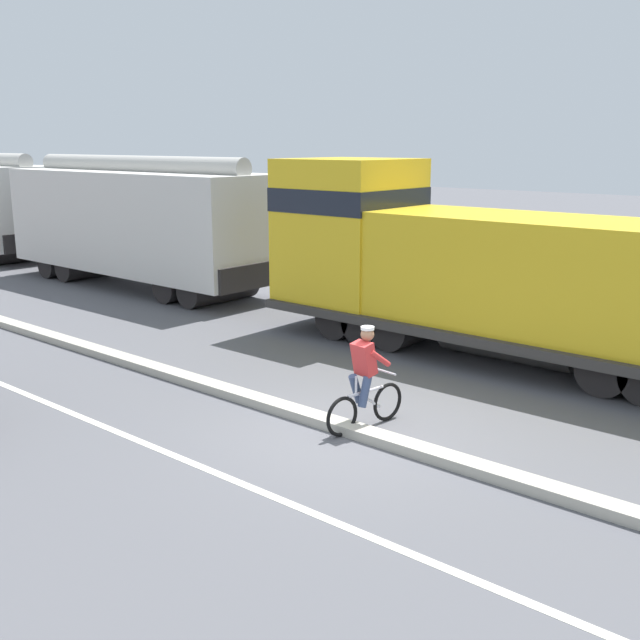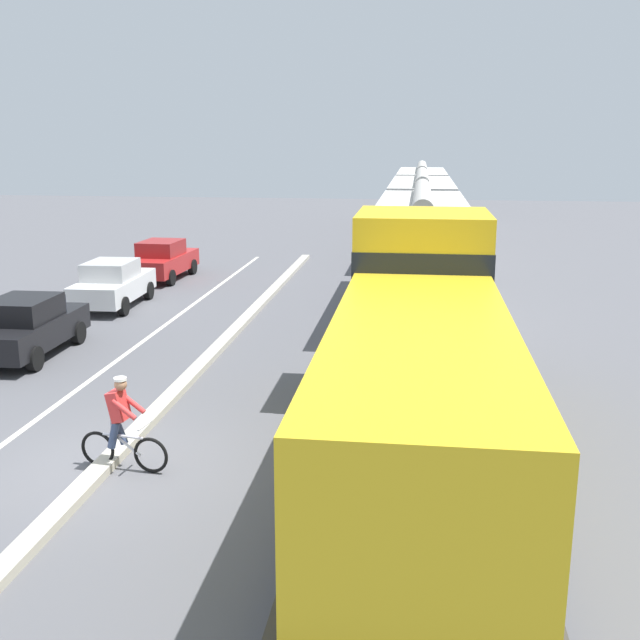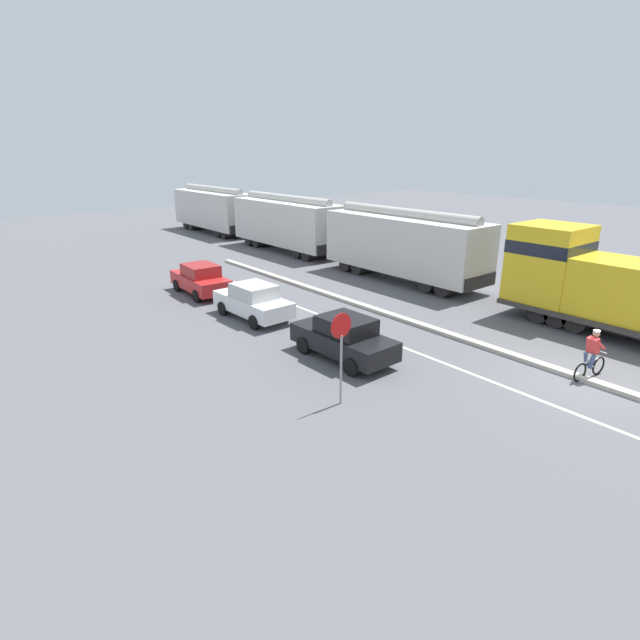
{
  "view_description": "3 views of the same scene",
  "coord_description": "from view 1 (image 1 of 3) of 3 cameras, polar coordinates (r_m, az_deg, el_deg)",
  "views": [
    {
      "loc": [
        -8.92,
        -6.96,
        4.57
      ],
      "look_at": [
        1.06,
        1.54,
        1.46
      ],
      "focal_mm": 42.0,
      "sensor_mm": 36.0,
      "label": 1
    },
    {
      "loc": [
        5.42,
        -11.78,
        5.76
      ],
      "look_at": [
        3.33,
        3.99,
        1.86
      ],
      "focal_mm": 42.0,
      "sensor_mm": 36.0,
      "label": 2
    },
    {
      "loc": [
        -16.3,
        -6.19,
        7.3
      ],
      "look_at": [
        -4.56,
        8.26,
        0.93
      ],
      "focal_mm": 28.0,
      "sensor_mm": 36.0,
      "label": 3
    }
  ],
  "objects": [
    {
      "name": "locomotive",
      "position": [
        16.64,
        11.92,
        3.47
      ],
      "size": [
        3.1,
        11.61,
        4.2
      ],
      "color": "gold",
      "rests_on": "ground"
    },
    {
      "name": "ground_plane",
      "position": [
        12.2,
        2.32,
        -8.65
      ],
      "size": [
        120.0,
        120.0,
        0.0
      ],
      "primitive_type": "plane",
      "color": "#56565B"
    },
    {
      "name": "hopper_car_lead",
      "position": [
        24.75,
        -13.71,
        7.2
      ],
      "size": [
        2.9,
        10.6,
        4.18
      ],
      "color": "beige",
      "rests_on": "ground"
    },
    {
      "name": "lane_stripe",
      "position": [
        15.21,
        -21.84,
        -5.11
      ],
      "size": [
        0.14,
        36.0,
        0.01
      ],
      "primitive_type": "cube",
      "color": "silver",
      "rests_on": "ground"
    },
    {
      "name": "median_curb",
      "position": [
        16.36,
        -14.45,
        -3.01
      ],
      "size": [
        0.36,
        36.0,
        0.16
      ],
      "primitive_type": "cube",
      "color": "#B2AD9E",
      "rests_on": "ground"
    },
    {
      "name": "cyclist",
      "position": [
        12.16,
        3.45,
        -4.65
      ],
      "size": [
        1.7,
        0.52,
        1.71
      ],
      "color": "black",
      "rests_on": "ground"
    }
  ]
}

